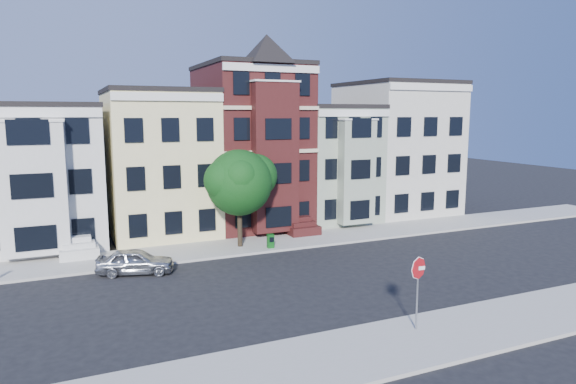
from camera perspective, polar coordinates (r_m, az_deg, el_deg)
name	(u,v)px	position (r m, az deg, el deg)	size (l,w,h in m)	color
ground	(344,277)	(27.84, 6.26, -9.35)	(120.00, 120.00, 0.00)	black
far_sidewalk	(284,242)	(34.69, -0.42, -5.54)	(60.00, 4.00, 0.15)	#9E9B93
near_sidewalk	(447,334)	(21.74, 17.28, -14.81)	(60.00, 4.00, 0.15)	#9E9B93
house_white	(36,177)	(37.59, -26.21, 1.53)	(8.00, 9.00, 9.00)	silver
house_yellow	(159,164)	(38.05, -14.15, 3.00)	(7.00, 9.00, 10.00)	beige
house_brown	(251,148)	(39.75, -4.18, 4.92)	(7.00, 9.00, 12.00)	#391312
house_green	(325,164)	(42.51, 4.12, 3.13)	(6.00, 9.00, 9.00)	#929E88
house_cream	(396,149)	(46.13, 11.86, 4.65)	(8.00, 9.00, 11.00)	beige
street_tree	(239,187)	(32.62, -5.43, 0.55)	(6.63, 6.63, 7.71)	#164E17
parked_car	(135,261)	(29.20, -16.60, -7.39)	(1.64, 4.07, 1.39)	#A4A6AC
newspaper_box	(271,241)	(32.75, -1.95, -5.46)	(0.40, 0.35, 0.89)	#0E5315
stop_sign	(417,289)	(21.06, 14.19, -10.37)	(0.92, 0.13, 3.33)	#AA0C13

